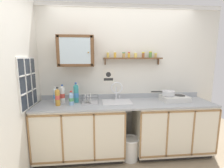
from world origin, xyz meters
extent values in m
plane|color=gray|center=(0.00, 0.00, 0.00)|extent=(5.92, 5.92, 0.00)
cube|color=silver|center=(0.00, 0.65, 1.28)|extent=(3.52, 0.05, 2.57)
cube|color=white|center=(0.00, 0.62, 2.52)|extent=(3.52, 0.02, 0.05)
cube|color=silver|center=(-1.49, -0.29, 1.28)|extent=(0.05, 3.42, 2.57)
cube|color=black|center=(-0.75, 0.33, 0.04)|extent=(1.36, 0.58, 0.08)
cube|color=beige|center=(-0.75, 0.30, 0.49)|extent=(1.38, 0.64, 0.81)
cube|color=#997047|center=(-0.75, -0.02, 0.85)|extent=(1.38, 0.01, 0.03)
cube|color=#997047|center=(-0.75, -0.02, 0.13)|extent=(1.38, 0.01, 0.03)
cube|color=#997047|center=(-1.44, -0.02, 0.49)|extent=(0.02, 0.01, 0.75)
cube|color=#997047|center=(-0.98, -0.02, 0.49)|extent=(0.02, 0.01, 0.75)
cube|color=#997047|center=(-0.52, -0.02, 0.49)|extent=(0.02, 0.01, 0.75)
cube|color=#997047|center=(-0.06, -0.02, 0.49)|extent=(0.02, 0.01, 0.75)
cube|color=black|center=(0.81, 0.33, 0.04)|extent=(1.24, 0.58, 0.08)
cube|color=beige|center=(0.81, 0.30, 0.49)|extent=(1.26, 0.64, 0.81)
cube|color=#997047|center=(0.81, -0.02, 0.85)|extent=(1.26, 0.01, 0.03)
cube|color=#997047|center=(0.81, -0.02, 0.13)|extent=(1.26, 0.01, 0.03)
cube|color=#997047|center=(0.18, -0.02, 0.49)|extent=(0.02, 0.01, 0.75)
cube|color=#997047|center=(0.60, -0.02, 0.49)|extent=(0.02, 0.01, 0.75)
cube|color=#997047|center=(1.02, -0.02, 0.49)|extent=(0.02, 0.01, 0.75)
cube|color=#997047|center=(1.44, -0.02, 0.49)|extent=(0.02, 0.01, 0.75)
cube|color=#9EA3A8|center=(0.00, 0.30, 0.91)|extent=(2.88, 0.67, 0.03)
cube|color=#9EA3A8|center=(0.00, 0.61, 0.96)|extent=(2.88, 0.02, 0.08)
cube|color=silver|center=(-0.14, 0.32, 0.93)|extent=(0.48, 0.36, 0.01)
cube|color=slate|center=(-0.14, 0.32, 0.81)|extent=(0.41, 0.29, 0.01)
cube|color=slate|center=(-0.14, 0.47, 0.86)|extent=(0.41, 0.01, 0.12)
cube|color=slate|center=(-0.14, 0.18, 0.86)|extent=(0.41, 0.01, 0.12)
cylinder|color=#4C4C51|center=(-0.14, 0.32, 0.81)|extent=(0.04, 0.04, 0.01)
cylinder|color=silver|center=(-0.13, 0.52, 0.94)|extent=(0.05, 0.05, 0.02)
cylinder|color=silver|center=(-0.13, 0.52, 1.05)|extent=(0.02, 0.02, 0.20)
torus|color=silver|center=(-0.13, 0.43, 1.15)|extent=(0.20, 0.02, 0.20)
cylinder|color=silver|center=(-0.07, 0.52, 0.97)|extent=(0.02, 0.02, 0.05)
cube|color=silver|center=(0.86, 0.33, 0.97)|extent=(0.44, 0.32, 0.09)
cylinder|color=#2D2D2D|center=(0.75, 0.35, 1.01)|extent=(0.18, 0.18, 0.01)
cylinder|color=#2D2D2D|center=(0.96, 0.35, 1.01)|extent=(0.18, 0.18, 0.01)
cylinder|color=black|center=(0.75, 0.18, 0.97)|extent=(0.03, 0.02, 0.03)
cylinder|color=black|center=(0.96, 0.18, 0.97)|extent=(0.03, 0.02, 0.03)
cylinder|color=silver|center=(0.75, 0.35, 1.05)|extent=(0.21, 0.21, 0.07)
torus|color=silver|center=(0.75, 0.35, 1.09)|extent=(0.22, 0.22, 0.01)
cylinder|color=black|center=(0.55, 0.38, 1.08)|extent=(0.19, 0.05, 0.02)
cylinder|color=silver|center=(-1.15, 0.40, 1.04)|extent=(0.06, 0.06, 0.22)
cone|color=silver|center=(-1.15, 0.40, 1.16)|extent=(0.06, 0.06, 0.03)
cylinder|color=white|center=(-1.15, 0.40, 1.19)|extent=(0.03, 0.03, 0.02)
cylinder|color=#3F8CCC|center=(-1.15, 0.40, 1.03)|extent=(0.07, 0.07, 0.06)
cylinder|color=white|center=(-1.03, 0.38, 1.05)|extent=(0.07, 0.07, 0.25)
cone|color=white|center=(-1.03, 0.38, 1.19)|extent=(0.07, 0.07, 0.03)
cylinder|color=#2D59B2|center=(-1.03, 0.38, 1.22)|extent=(0.03, 0.03, 0.02)
cylinder|color=#D84C3F|center=(-1.03, 0.38, 1.05)|extent=(0.07, 0.07, 0.07)
cylinder|color=teal|center=(-0.81, 0.40, 1.06)|extent=(0.08, 0.08, 0.28)
cone|color=teal|center=(-0.81, 0.40, 1.22)|extent=(0.08, 0.08, 0.04)
cylinder|color=#2D59B2|center=(-0.81, 0.40, 1.25)|extent=(0.04, 0.04, 0.02)
cylinder|color=#3F8CCC|center=(-0.81, 0.40, 1.05)|extent=(0.08, 0.08, 0.08)
cylinder|color=#8CB7E0|center=(-0.87, 0.25, 1.01)|extent=(0.07, 0.07, 0.17)
cone|color=#8CB7E0|center=(-0.87, 0.25, 1.11)|extent=(0.07, 0.07, 0.03)
cylinder|color=red|center=(-0.87, 0.25, 1.14)|extent=(0.03, 0.03, 0.02)
cylinder|color=#4C9959|center=(-0.87, 0.25, 1.01)|extent=(0.07, 0.07, 0.05)
cylinder|color=gold|center=(-1.08, 0.24, 1.04)|extent=(0.08, 0.08, 0.24)
cone|color=gold|center=(-1.08, 0.24, 1.18)|extent=(0.07, 0.07, 0.03)
cylinder|color=#262626|center=(-1.08, 0.24, 1.20)|extent=(0.03, 0.03, 0.02)
cylinder|color=#D84C3F|center=(-1.08, 0.24, 1.05)|extent=(0.08, 0.08, 0.07)
cube|color=#B2B2B7|center=(-0.59, 0.32, 0.93)|extent=(0.29, 0.22, 0.01)
cylinder|color=#4C4F54|center=(-0.72, 0.22, 0.99)|extent=(0.01, 0.01, 0.10)
cylinder|color=#4C4F54|center=(-0.45, 0.22, 0.99)|extent=(0.01, 0.01, 0.10)
cylinder|color=#4C4F54|center=(-0.72, 0.42, 0.99)|extent=(0.01, 0.01, 0.10)
cylinder|color=#4C4F54|center=(-0.45, 0.42, 0.99)|extent=(0.01, 0.01, 0.10)
cylinder|color=#4C4F54|center=(-0.59, 0.22, 1.04)|extent=(0.26, 0.01, 0.01)
cylinder|color=#4C4F54|center=(-0.59, 0.42, 1.04)|extent=(0.26, 0.01, 0.01)
cylinder|color=white|center=(-0.66, 0.32, 1.01)|extent=(0.01, 0.16, 0.16)
cylinder|color=white|center=(-0.61, 0.32, 1.01)|extent=(0.01, 0.16, 0.16)
cylinder|color=white|center=(-0.57, 0.32, 1.01)|extent=(0.01, 0.17, 0.17)
cube|color=brown|center=(-0.80, 0.49, 1.76)|extent=(0.58, 0.26, 0.50)
cube|color=silver|center=(-0.80, 0.36, 1.76)|extent=(0.48, 0.01, 0.41)
cube|color=brown|center=(-1.06, 0.36, 1.76)|extent=(0.05, 0.01, 0.47)
cube|color=brown|center=(-0.54, 0.36, 1.76)|extent=(0.05, 0.01, 0.47)
cube|color=brown|center=(-0.80, 0.36, 1.99)|extent=(0.55, 0.01, 0.04)
cube|color=brown|center=(-0.80, 0.36, 1.54)|extent=(0.55, 0.01, 0.04)
sphere|color=olive|center=(-0.59, 0.34, 1.74)|extent=(0.02, 0.02, 0.02)
cube|color=brown|center=(0.16, 0.55, 1.65)|extent=(1.02, 0.14, 0.02)
cube|color=brown|center=(-0.32, 0.61, 1.59)|extent=(0.02, 0.03, 0.10)
cube|color=brown|center=(0.65, 0.61, 1.59)|extent=(0.02, 0.03, 0.10)
cylinder|color=#E0C659|center=(-0.27, 0.56, 1.70)|extent=(0.04, 0.04, 0.09)
cylinder|color=white|center=(-0.27, 0.56, 1.75)|extent=(0.04, 0.04, 0.02)
cylinder|color=gold|center=(-0.15, 0.54, 1.70)|extent=(0.04, 0.04, 0.09)
cylinder|color=white|center=(-0.15, 0.54, 1.76)|extent=(0.05, 0.05, 0.02)
cylinder|color=tan|center=(0.00, 0.54, 1.70)|extent=(0.05, 0.05, 0.07)
cylinder|color=#33723F|center=(0.00, 0.54, 1.74)|extent=(0.05, 0.05, 0.02)
cylinder|color=gold|center=(0.09, 0.56, 1.70)|extent=(0.04, 0.04, 0.08)
cylinder|color=red|center=(0.09, 0.56, 1.75)|extent=(0.04, 0.04, 0.02)
cylinder|color=#E0C659|center=(0.21, 0.55, 1.70)|extent=(0.05, 0.05, 0.08)
cylinder|color=white|center=(0.21, 0.55, 1.75)|extent=(0.05, 0.05, 0.02)
cylinder|color=brown|center=(0.34, 0.54, 1.70)|extent=(0.05, 0.05, 0.08)
cylinder|color=yellow|center=(0.34, 0.54, 1.75)|extent=(0.05, 0.05, 0.02)
cylinder|color=#598C3F|center=(0.48, 0.56, 1.71)|extent=(0.05, 0.05, 0.09)
cylinder|color=yellow|center=(0.48, 0.56, 1.76)|extent=(0.05, 0.05, 0.02)
cylinder|color=tan|center=(0.57, 0.55, 1.69)|extent=(0.04, 0.04, 0.06)
cylinder|color=yellow|center=(0.57, 0.55, 1.73)|extent=(0.04, 0.04, 0.02)
cube|color=silver|center=(-0.26, 0.62, 1.33)|extent=(0.20, 0.01, 0.25)
cube|color=#262626|center=(-0.26, 0.61, 1.27)|extent=(0.17, 0.00, 0.04)
cylinder|color=#262626|center=(-0.26, 0.61, 1.36)|extent=(0.09, 0.00, 0.09)
cube|color=#262D38|center=(-1.45, 0.14, 1.30)|extent=(0.01, 0.53, 0.69)
cube|color=white|center=(-1.46, 0.14, 1.30)|extent=(0.02, 0.57, 0.74)
cube|color=white|center=(-1.44, 0.05, 1.30)|extent=(0.01, 0.02, 0.69)
cube|color=white|center=(-1.44, 0.24, 1.30)|extent=(0.01, 0.02, 0.69)
cube|color=white|center=(-1.44, 0.14, 1.18)|extent=(0.01, 0.53, 0.02)
cube|color=white|center=(-1.44, 0.14, 1.42)|extent=(0.01, 0.53, 0.02)
cylinder|color=silver|center=(0.06, 0.15, 0.18)|extent=(0.26, 0.26, 0.36)
torus|color=white|center=(0.06, 0.15, 0.36)|extent=(0.29, 0.29, 0.03)
camera|label=1|loc=(-0.47, -2.25, 1.66)|focal=25.91mm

